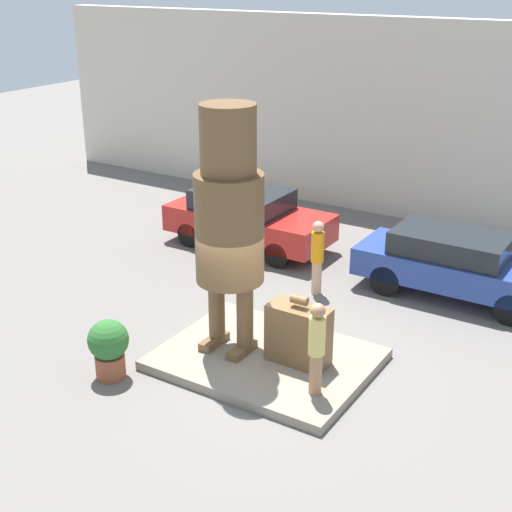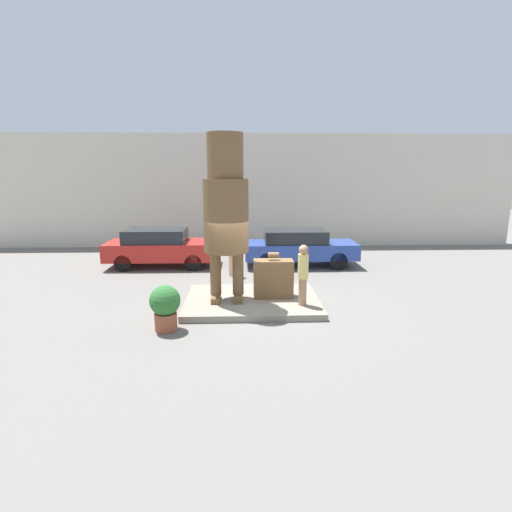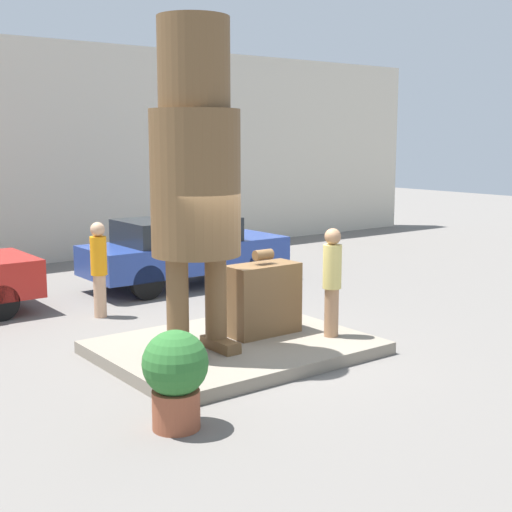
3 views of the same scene
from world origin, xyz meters
TOP-DOWN VIEW (x-y plane):
  - ground_plane at (0.00, 0.00)m, footprint 60.00×60.00m
  - pedestal at (0.00, 0.00)m, footprint 3.90×3.02m
  - building_backdrop at (0.00, 9.73)m, footprint 28.00×0.60m
  - statue_figure at (-0.73, -0.10)m, footprint 1.27×1.27m
  - giant_suitcase at (0.63, 0.11)m, footprint 1.16×0.55m
  - tourist at (1.39, -0.66)m, footprint 0.29×0.29m
  - parked_car_red at (-3.65, 5.01)m, footprint 4.43×1.88m
  - parked_car_blue at (2.07, 4.86)m, footprint 4.58×1.73m
  - planter_pot at (-2.18, -1.93)m, footprint 0.75×0.75m
  - worker_hivis at (-0.67, 3.33)m, footprint 0.30×0.30m

SIDE VIEW (x-z plane):
  - ground_plane at x=0.00m, z-range 0.00..0.00m
  - pedestal at x=0.00m, z-range 0.00..0.19m
  - planter_pot at x=-2.18m, z-range 0.07..1.21m
  - giant_suitcase at x=0.63m, z-range 0.08..1.43m
  - parked_car_blue at x=2.07m, z-range 0.06..1.58m
  - parked_car_red at x=-3.65m, z-range 0.05..1.62m
  - worker_hivis at x=-0.67m, z-range 0.08..1.85m
  - tourist at x=1.39m, z-range 0.27..1.98m
  - building_backdrop at x=0.00m, z-range 0.00..5.76m
  - statue_figure at x=-0.73m, z-range 0.59..5.28m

